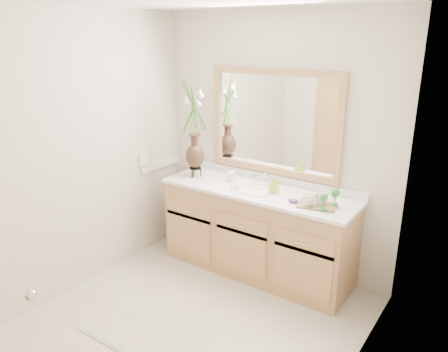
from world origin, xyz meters
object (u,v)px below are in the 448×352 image
Objects in this scene: tumbler at (231,176)px; tray at (317,205)px; soap_bottle at (274,185)px; flower_vase at (194,117)px.

tray is (0.94, -0.13, -0.04)m from tumbler.
tumbler reaches higher than tray.
flower_vase is at bearing 176.15° from soap_bottle.
flower_vase reaches higher than soap_bottle.
tumbler is 0.51m from soap_bottle.
flower_vase reaches higher than tumbler.
flower_vase reaches higher than tray.
tray is (1.31, -0.05, -0.59)m from flower_vase.
flower_vase is at bearing 164.96° from tray.
flower_vase is 2.86× the size of tray.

